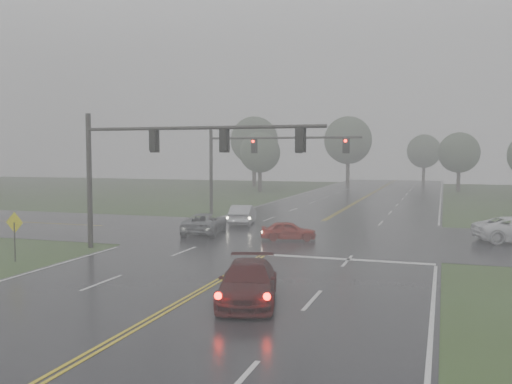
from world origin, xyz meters
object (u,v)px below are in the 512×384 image
(sedan_maroon, at_px, (248,303))
(signal_gantry_far, at_px, (255,154))
(sedan_red, at_px, (288,240))
(signal_gantry_near, at_px, (156,154))
(car_grey, at_px, (205,234))
(sedan_silver, at_px, (243,225))

(sedan_maroon, height_order, signal_gantry_far, signal_gantry_far)
(sedan_maroon, xyz_separation_m, sedan_red, (-2.42, 14.73, 0.00))
(sedan_maroon, distance_m, sedan_red, 14.93)
(sedan_maroon, xyz_separation_m, signal_gantry_near, (-8.27, 8.54, 5.39))
(sedan_red, distance_m, car_grey, 6.16)
(car_grey, relative_size, signal_gantry_near, 0.36)
(sedan_silver, bearing_deg, signal_gantry_far, -93.27)
(sedan_maroon, relative_size, sedan_silver, 1.12)
(signal_gantry_near, bearing_deg, signal_gantry_far, 90.71)
(sedan_silver, bearing_deg, sedan_red, 118.25)
(sedan_maroon, xyz_separation_m, car_grey, (-8.50, 15.68, 0.00))
(sedan_silver, bearing_deg, car_grey, 70.30)
(sedan_maroon, distance_m, sedan_silver, 22.47)
(sedan_maroon, bearing_deg, sedan_red, 84.59)
(sedan_silver, distance_m, signal_gantry_far, 7.58)
(sedan_red, xyz_separation_m, signal_gantry_far, (-6.07, 11.73, 5.31))
(sedan_maroon, bearing_deg, signal_gantry_far, 93.05)
(signal_gantry_near, bearing_deg, car_grey, 91.85)
(sedan_red, relative_size, sedan_silver, 0.77)
(sedan_maroon, bearing_deg, sedan_silver, 95.35)
(car_grey, bearing_deg, sedan_red, 161.24)
(sedan_silver, height_order, signal_gantry_near, signal_gantry_near)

